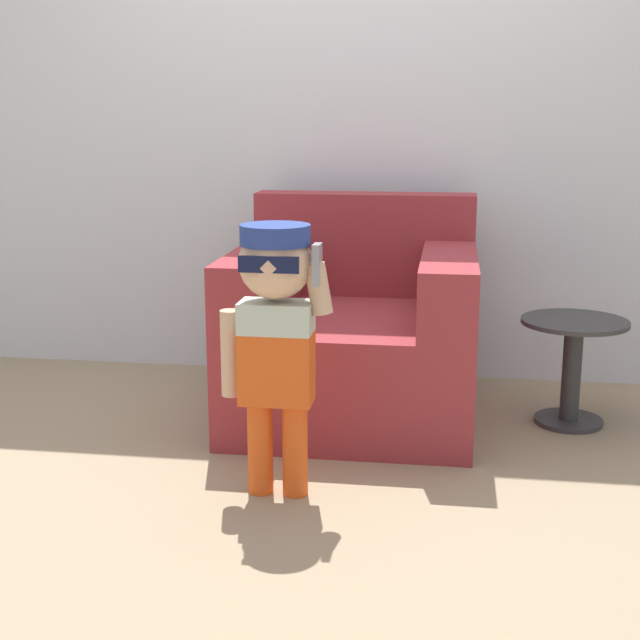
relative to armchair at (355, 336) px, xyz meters
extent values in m
plane|color=#998466|center=(-0.11, -0.20, -0.33)|extent=(10.00, 10.00, 0.00)
cube|color=silver|center=(-0.11, 0.62, 0.97)|extent=(10.00, 0.05, 2.60)
cube|color=maroon|center=(0.00, -0.04, -0.11)|extent=(0.97, 1.00, 0.44)
cube|color=maroon|center=(0.00, 0.37, 0.33)|extent=(0.97, 0.18, 0.45)
cube|color=maroon|center=(-0.38, -0.13, 0.24)|extent=(0.21, 0.82, 0.26)
cube|color=maroon|center=(0.38, -0.13, 0.24)|extent=(0.21, 0.82, 0.26)
cylinder|color=#E05119|center=(-0.22, -0.85, -0.17)|extent=(0.08, 0.08, 0.32)
cylinder|color=#E05119|center=(-0.11, -0.85, -0.17)|extent=(0.08, 0.08, 0.32)
cube|color=#E05119|center=(-0.16, -0.85, 0.10)|extent=(0.23, 0.13, 0.23)
cube|color=#B7C6B2|center=(-0.16, -0.85, 0.27)|extent=(0.23, 0.13, 0.10)
sphere|color=tan|center=(-0.16, -0.85, 0.45)|extent=(0.23, 0.23, 0.23)
cylinder|color=navy|center=(-0.16, -0.85, 0.53)|extent=(0.22, 0.22, 0.06)
cube|color=navy|center=(-0.16, -0.74, 0.51)|extent=(0.13, 0.11, 0.01)
cube|color=#0F1433|center=(-0.16, -0.96, 0.46)|extent=(0.19, 0.01, 0.05)
cylinder|color=tan|center=(-0.31, -0.85, 0.14)|extent=(0.07, 0.07, 0.29)
cylinder|color=tan|center=(-0.03, -0.85, 0.37)|extent=(0.09, 0.07, 0.17)
cube|color=gray|center=(-0.03, -0.87, 0.45)|extent=(0.02, 0.07, 0.13)
cylinder|color=#333333|center=(0.88, 0.00, -0.32)|extent=(0.28, 0.28, 0.02)
cylinder|color=#333333|center=(0.88, 0.00, -0.13)|extent=(0.08, 0.08, 0.42)
cylinder|color=#333333|center=(0.88, 0.00, 0.09)|extent=(0.42, 0.42, 0.02)
camera|label=1|loc=(0.38, -3.57, 0.91)|focal=50.00mm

